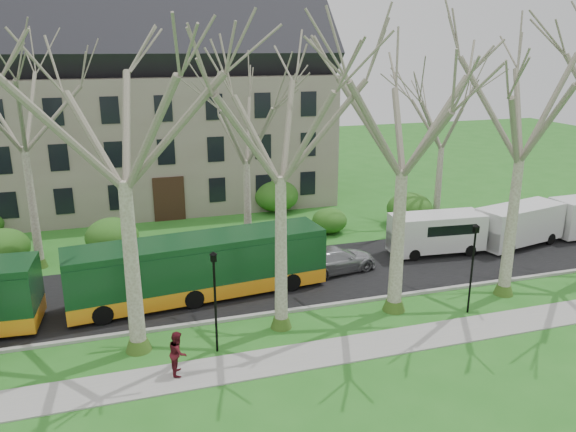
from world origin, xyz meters
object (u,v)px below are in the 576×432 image
at_px(pedestrian_b, 178,353).
at_px(bus_follow, 200,266).
at_px(sedan, 335,260).
at_px(van_b, 519,226).
at_px(van_a, 436,234).

bearing_deg(pedestrian_b, bus_follow, -7.39).
bearing_deg(bus_follow, pedestrian_b, -111.48).
height_order(sedan, pedestrian_b, pedestrian_b).
bearing_deg(van_b, pedestrian_b, -171.63).
relative_size(van_a, pedestrian_b, 3.20).
xyz_separation_m(bus_follow, pedestrian_b, (-1.86, -6.67, -0.71)).
xyz_separation_m(van_a, pedestrian_b, (-16.37, -8.57, -0.35)).
distance_m(bus_follow, van_b, 20.31).
height_order(bus_follow, pedestrian_b, bus_follow).
bearing_deg(sedan, pedestrian_b, 118.41).
relative_size(sedan, van_a, 0.87).
bearing_deg(pedestrian_b, sedan, -42.80).
height_order(sedan, van_b, van_b).
height_order(van_a, pedestrian_b, van_a).
xyz_separation_m(sedan, van_a, (6.90, 0.91, 0.52)).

